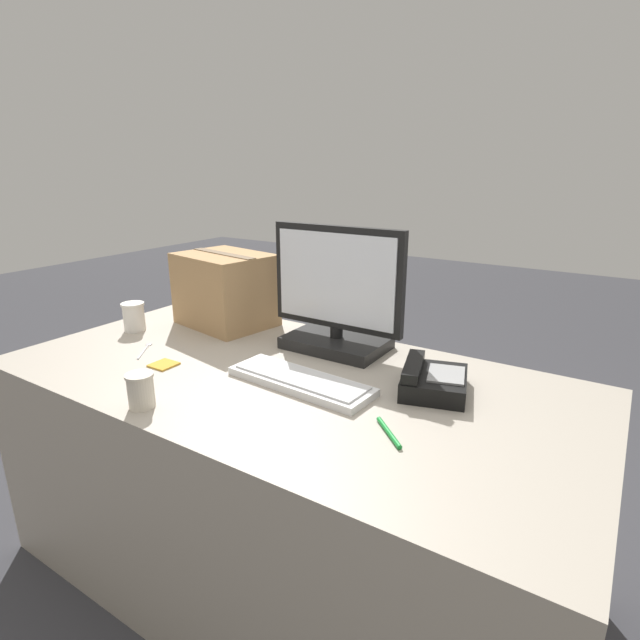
{
  "coord_description": "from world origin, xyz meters",
  "views": [
    {
      "loc": [
        0.85,
        -1.12,
        1.36
      ],
      "look_at": [
        0.05,
        0.13,
        0.89
      ],
      "focal_mm": 28.0,
      "sensor_mm": 36.0,
      "label": 1
    }
  ],
  "objects_px": {
    "keyboard": "(300,380)",
    "paper_cup_right": "(141,390)",
    "pen_marker": "(389,432)",
    "monitor": "(337,302)",
    "paper_cup_left": "(134,317)",
    "sticky_note_pad": "(164,365)",
    "cardboard_box": "(225,289)",
    "spoon": "(146,348)",
    "desk_phone": "(432,381)"
  },
  "relations": [
    {
      "from": "monitor",
      "to": "paper_cup_left",
      "type": "bearing_deg",
      "value": -161.26
    },
    {
      "from": "keyboard",
      "to": "pen_marker",
      "type": "relative_size",
      "value": 4.26
    },
    {
      "from": "spoon",
      "to": "pen_marker",
      "type": "height_order",
      "value": "pen_marker"
    },
    {
      "from": "keyboard",
      "to": "desk_phone",
      "type": "height_order",
      "value": "desk_phone"
    },
    {
      "from": "cardboard_box",
      "to": "sticky_note_pad",
      "type": "distance_m",
      "value": 0.47
    },
    {
      "from": "keyboard",
      "to": "paper_cup_right",
      "type": "distance_m",
      "value": 0.44
    },
    {
      "from": "paper_cup_right",
      "to": "sticky_note_pad",
      "type": "xyz_separation_m",
      "value": [
        -0.18,
        0.22,
        -0.04
      ]
    },
    {
      "from": "monitor",
      "to": "keyboard",
      "type": "relative_size",
      "value": 1.06
    },
    {
      "from": "desk_phone",
      "to": "paper_cup_left",
      "type": "relative_size",
      "value": 2.29
    },
    {
      "from": "sticky_note_pad",
      "to": "paper_cup_right",
      "type": "bearing_deg",
      "value": -51.39
    },
    {
      "from": "keyboard",
      "to": "pen_marker",
      "type": "bearing_deg",
      "value": -15.18
    },
    {
      "from": "cardboard_box",
      "to": "pen_marker",
      "type": "bearing_deg",
      "value": -25.28
    },
    {
      "from": "keyboard",
      "to": "sticky_note_pad",
      "type": "distance_m",
      "value": 0.47
    },
    {
      "from": "desk_phone",
      "to": "cardboard_box",
      "type": "bearing_deg",
      "value": 154.6
    },
    {
      "from": "monitor",
      "to": "desk_phone",
      "type": "distance_m",
      "value": 0.45
    },
    {
      "from": "monitor",
      "to": "paper_cup_left",
      "type": "xyz_separation_m",
      "value": [
        -0.75,
        -0.25,
        -0.11
      ]
    },
    {
      "from": "monitor",
      "to": "paper_cup_right",
      "type": "bearing_deg",
      "value": -107.28
    },
    {
      "from": "paper_cup_left",
      "to": "paper_cup_right",
      "type": "xyz_separation_m",
      "value": [
        0.55,
        -0.4,
        -0.01
      ]
    },
    {
      "from": "monitor",
      "to": "sticky_note_pad",
      "type": "xyz_separation_m",
      "value": [
        -0.38,
        -0.43,
        -0.16
      ]
    },
    {
      "from": "paper_cup_right",
      "to": "pen_marker",
      "type": "height_order",
      "value": "paper_cup_right"
    },
    {
      "from": "keyboard",
      "to": "desk_phone",
      "type": "xyz_separation_m",
      "value": [
        0.34,
        0.17,
        0.02
      ]
    },
    {
      "from": "keyboard",
      "to": "desk_phone",
      "type": "bearing_deg",
      "value": 30.09
    },
    {
      "from": "sticky_note_pad",
      "to": "pen_marker",
      "type": "bearing_deg",
      "value": 0.13
    },
    {
      "from": "paper_cup_right",
      "to": "keyboard",
      "type": "bearing_deg",
      "value": 51.29
    },
    {
      "from": "paper_cup_right",
      "to": "monitor",
      "type": "bearing_deg",
      "value": 72.72
    },
    {
      "from": "keyboard",
      "to": "pen_marker",
      "type": "xyz_separation_m",
      "value": [
        0.34,
        -0.12,
        -0.01
      ]
    },
    {
      "from": "desk_phone",
      "to": "paper_cup_right",
      "type": "bearing_deg",
      "value": -156.32
    },
    {
      "from": "monitor",
      "to": "cardboard_box",
      "type": "height_order",
      "value": "monitor"
    },
    {
      "from": "paper_cup_right",
      "to": "cardboard_box",
      "type": "xyz_separation_m",
      "value": [
        -0.31,
        0.66,
        0.09
      ]
    },
    {
      "from": "pen_marker",
      "to": "monitor",
      "type": "bearing_deg",
      "value": -3.27
    },
    {
      "from": "spoon",
      "to": "paper_cup_right",
      "type": "bearing_deg",
      "value": -166.66
    },
    {
      "from": "paper_cup_left",
      "to": "pen_marker",
      "type": "xyz_separation_m",
      "value": [
        1.16,
        -0.18,
        -0.05
      ]
    },
    {
      "from": "monitor",
      "to": "keyboard",
      "type": "xyz_separation_m",
      "value": [
        0.07,
        -0.32,
        -0.15
      ]
    },
    {
      "from": "desk_phone",
      "to": "spoon",
      "type": "bearing_deg",
      "value": 176.53
    },
    {
      "from": "monitor",
      "to": "pen_marker",
      "type": "relative_size",
      "value": 4.5
    },
    {
      "from": "desk_phone",
      "to": "cardboard_box",
      "type": "distance_m",
      "value": 0.94
    },
    {
      "from": "paper_cup_left",
      "to": "spoon",
      "type": "relative_size",
      "value": 0.81
    },
    {
      "from": "desk_phone",
      "to": "keyboard",
      "type": "bearing_deg",
      "value": -169.81
    },
    {
      "from": "paper_cup_left",
      "to": "sticky_note_pad",
      "type": "relative_size",
      "value": 1.47
    },
    {
      "from": "paper_cup_left",
      "to": "keyboard",
      "type": "bearing_deg",
      "value": -4.21
    },
    {
      "from": "spoon",
      "to": "sticky_note_pad",
      "type": "bearing_deg",
      "value": -148.91
    },
    {
      "from": "desk_phone",
      "to": "sticky_note_pad",
      "type": "relative_size",
      "value": 3.37
    },
    {
      "from": "paper_cup_left",
      "to": "spoon",
      "type": "xyz_separation_m",
      "value": [
        0.2,
        -0.11,
        -0.05
      ]
    },
    {
      "from": "paper_cup_right",
      "to": "cardboard_box",
      "type": "height_order",
      "value": "cardboard_box"
    },
    {
      "from": "keyboard",
      "to": "spoon",
      "type": "height_order",
      "value": "keyboard"
    },
    {
      "from": "desk_phone",
      "to": "paper_cup_left",
      "type": "distance_m",
      "value": 1.16
    },
    {
      "from": "keyboard",
      "to": "cardboard_box",
      "type": "relative_size",
      "value": 1.16
    },
    {
      "from": "cardboard_box",
      "to": "keyboard",
      "type": "bearing_deg",
      "value": -28.63
    },
    {
      "from": "keyboard",
      "to": "paper_cup_left",
      "type": "xyz_separation_m",
      "value": [
        -0.82,
        0.06,
        0.04
      ]
    },
    {
      "from": "desk_phone",
      "to": "paper_cup_right",
      "type": "height_order",
      "value": "paper_cup_right"
    }
  ]
}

